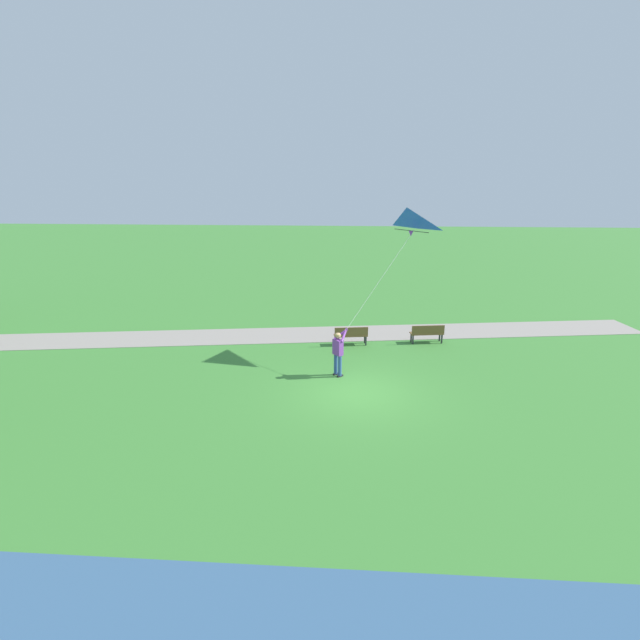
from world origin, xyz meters
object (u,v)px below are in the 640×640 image
flying_kite (406,222)px  park_bench_near_walkway (427,332)px  park_bench_far_walkway (351,334)px  person_kite_flyer (338,350)px

flying_kite → park_bench_near_walkway: (1.74, -1.36, -5.08)m
flying_kite → park_bench_far_walkway: flying_kite is taller
park_bench_far_walkway → person_kite_flyer: bearing=172.6°
person_kite_flyer → park_bench_near_walkway: (4.07, -3.92, -0.54)m
person_kite_flyer → flying_kite: bearing=-47.6°
flying_kite → park_bench_far_walkway: bearing=59.8°
person_kite_flyer → park_bench_far_walkway: bearing=-7.4°
flying_kite → park_bench_far_walkway: 5.64m
person_kite_flyer → flying_kite: (2.33, -2.56, 4.55)m
park_bench_near_walkway → flying_kite: bearing=141.9°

